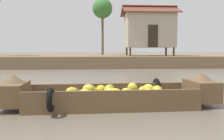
% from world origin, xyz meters
% --- Properties ---
extents(ground_plane, '(300.00, 300.00, 0.00)m').
position_xyz_m(ground_plane, '(0.00, 10.00, 0.00)').
color(ground_plane, '#665B4C').
extents(riverbank_strip, '(160.00, 20.00, 0.90)m').
position_xyz_m(riverbank_strip, '(0.00, 26.74, 0.45)').
color(riverbank_strip, '#756047').
rests_on(riverbank_strip, ground).
extents(banana_boat, '(5.17, 2.04, 0.82)m').
position_xyz_m(banana_boat, '(0.40, 4.63, 0.29)').
color(banana_boat, brown).
rests_on(banana_boat, ground).
extents(stilt_house_mid_left, '(4.71, 3.10, 4.27)m').
position_xyz_m(stilt_house_mid_left, '(4.79, 20.05, 3.15)').
color(stilt_house_mid_left, '#4C3826').
rests_on(stilt_house_mid_left, riverbank_strip).
extents(palm_tree_mid, '(2.01, 2.01, 5.68)m').
position_xyz_m(palm_tree_mid, '(0.93, 24.34, 5.50)').
color(palm_tree_mid, brown).
rests_on(palm_tree_mid, riverbank_strip).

